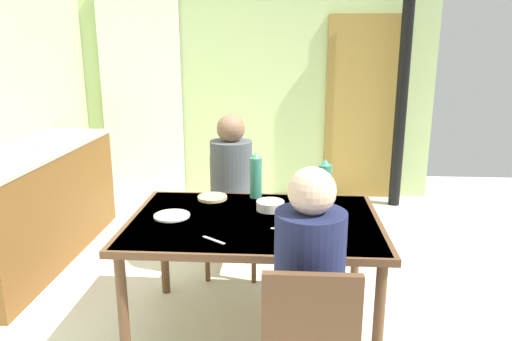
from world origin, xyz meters
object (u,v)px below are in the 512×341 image
at_px(chair_far_diner, 234,207).
at_px(water_bottle_green_near, 256,176).
at_px(water_bottle_green_far, 324,186).
at_px(kitchen_counter, 33,206).
at_px(dining_table, 254,230).
at_px(serving_bowl_center, 270,205).
at_px(person_near_diner, 309,266).
at_px(person_far_diner, 231,175).

distance_m(chair_far_diner, water_bottle_green_near, 0.60).
distance_m(water_bottle_green_near, water_bottle_green_far, 0.48).
bearing_deg(kitchen_counter, chair_far_diner, -1.99).
height_order(dining_table, serving_bowl_center, serving_bowl_center).
distance_m(dining_table, water_bottle_green_near, 0.46).
bearing_deg(water_bottle_green_far, serving_bowl_center, -174.04).
distance_m(chair_far_diner, person_near_diner, 1.66).
xyz_separation_m(kitchen_counter, dining_table, (1.83, -0.90, 0.21)).
relative_size(water_bottle_green_far, serving_bowl_center, 1.84).
relative_size(dining_table, person_far_diner, 1.88).
xyz_separation_m(chair_far_diner, water_bottle_green_far, (0.62, -0.64, 0.37)).
distance_m(person_near_diner, serving_bowl_center, 0.90).
relative_size(dining_table, water_bottle_green_near, 4.81).
relative_size(person_near_diner, water_bottle_green_near, 2.56).
relative_size(chair_far_diner, water_bottle_green_far, 2.78).
distance_m(kitchen_counter, person_near_diner, 2.68).
bearing_deg(serving_bowl_center, dining_table, -117.22).
distance_m(person_far_diner, water_bottle_green_far, 0.81).
bearing_deg(kitchen_counter, water_bottle_green_far, -17.36).
height_order(kitchen_counter, water_bottle_green_near, water_bottle_green_near).
bearing_deg(kitchen_counter, person_near_diner, -37.32).
relative_size(kitchen_counter, water_bottle_green_far, 6.29).
relative_size(dining_table, person_near_diner, 1.88).
height_order(chair_far_diner, water_bottle_green_near, water_bottle_green_near).
distance_m(dining_table, person_far_diner, 0.75).
height_order(water_bottle_green_near, serving_bowl_center, water_bottle_green_near).
bearing_deg(chair_far_diner, water_bottle_green_far, 134.14).
height_order(dining_table, chair_far_diner, chair_far_diner).
bearing_deg(person_far_diner, person_near_diner, 109.35).
xyz_separation_m(chair_far_diner, person_far_diner, (-0.00, -0.14, 0.28)).
relative_size(dining_table, chair_far_diner, 1.66).
xyz_separation_m(kitchen_counter, person_far_diner, (1.61, -0.19, 0.33)).
bearing_deg(chair_far_diner, serving_bowl_center, 113.95).
bearing_deg(person_far_diner, kitchen_counter, -6.80).
bearing_deg(serving_bowl_center, water_bottle_green_near, 113.36).
distance_m(chair_far_diner, person_far_diner, 0.31).
xyz_separation_m(person_near_diner, serving_bowl_center, (-0.20, 0.88, -0.03)).
bearing_deg(dining_table, water_bottle_green_far, 26.14).
relative_size(person_near_diner, water_bottle_green_far, 2.46).
xyz_separation_m(person_far_diner, water_bottle_green_near, (0.20, -0.30, 0.08)).
bearing_deg(dining_table, serving_bowl_center, 62.78).
bearing_deg(water_bottle_green_far, person_far_diner, 140.91).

